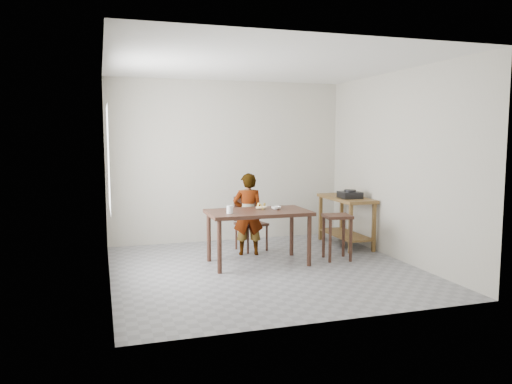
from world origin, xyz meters
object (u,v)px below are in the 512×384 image
object	(u,v)px
dining_chair	(251,224)
stool	(337,237)
dining_table	(258,237)
child	(248,214)
prep_counter	(346,221)

from	to	relation	value
dining_chair	stool	size ratio (longest dim) A/B	1.28
dining_table	child	world-z (taller)	child
prep_counter	stool	bearing A→B (deg)	-124.71
dining_table	child	xyz separation A→B (m)	(0.02, 0.56, 0.24)
dining_table	stool	distance (m)	1.17
child	dining_table	bearing A→B (deg)	99.99
prep_counter	dining_chair	bearing A→B (deg)	174.97
stool	dining_table	bearing A→B (deg)	174.73
prep_counter	stool	size ratio (longest dim) A/B	1.83
child	prep_counter	bearing A→B (deg)	-163.49
stool	dining_chair	bearing A→B (deg)	136.78
stool	child	bearing A→B (deg)	149.57
child	dining_chair	bearing A→B (deg)	-104.51
dining_table	prep_counter	xyz separation A→B (m)	(1.72, 0.70, 0.03)
dining_table	prep_counter	bearing A→B (deg)	22.15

